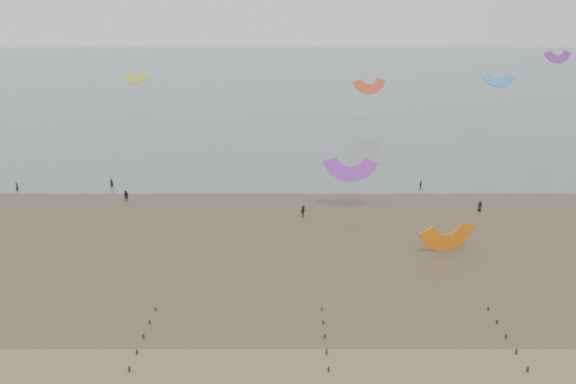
{
  "coord_description": "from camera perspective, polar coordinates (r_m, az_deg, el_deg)",
  "views": [
    {
      "loc": [
        0.32,
        -41.07,
        32.0
      ],
      "look_at": [
        0.35,
        28.0,
        8.0
      ],
      "focal_mm": 35.0,
      "sensor_mm": 36.0,
      "label": 1
    }
  ],
  "objects": [
    {
      "name": "kites_airborne",
      "position": [
        132.48,
        -4.66,
        13.59
      ],
      "size": [
        251.97,
        110.29,
        40.76
      ],
      "color": "#3183D2",
      "rests_on": "ground"
    },
    {
      "name": "grounded_kite",
      "position": [
        78.72,
        15.83,
        -5.6
      ],
      "size": [
        8.6,
        7.64,
        3.93
      ],
      "primitive_type": null,
      "rotation": [
        1.54,
        0.0,
        0.34
      ],
      "color": "orange",
      "rests_on": "ground"
    },
    {
      "name": "ground",
      "position": [
        52.07,
        -0.39,
        -18.76
      ],
      "size": [
        500.0,
        500.0,
        0.0
      ],
      "primitive_type": "plane",
      "color": "brown",
      "rests_on": "ground"
    },
    {
      "name": "kitesurfers",
      "position": [
        94.73,
        7.8,
        -0.2
      ],
      "size": [
        118.72,
        16.2,
        1.86
      ],
      "color": "black",
      "rests_on": "ground"
    },
    {
      "name": "sea_and_shore",
      "position": [
        82.09,
        -3.1,
        -3.81
      ],
      "size": [
        500.0,
        665.0,
        0.03
      ],
      "color": "#475654",
      "rests_on": "ground"
    },
    {
      "name": "kitesurfer_lead",
      "position": [
        108.05,
        -25.82,
        0.45
      ],
      "size": [
        0.77,
        0.73,
        1.77
      ],
      "primitive_type": "imported",
      "rotation": [
        0.0,
        0.0,
        2.49
      ],
      "color": "black",
      "rests_on": "ground"
    }
  ]
}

